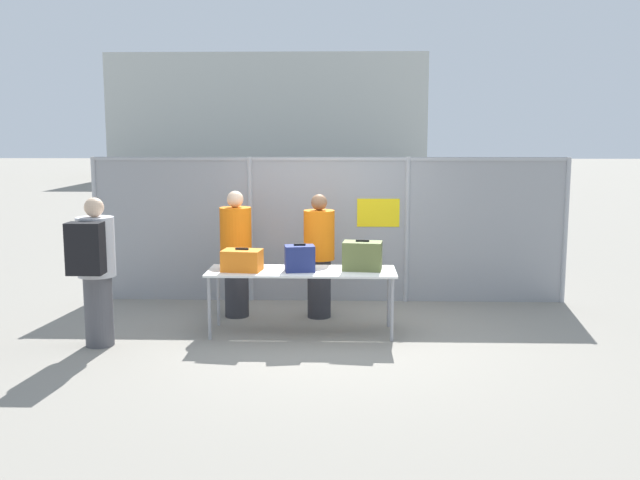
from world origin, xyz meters
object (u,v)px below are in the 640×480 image
traveler_hooded (95,266)px  security_worker_near (319,254)px  suitcase_orange (242,260)px  suitcase_olive (362,256)px  utility_trailer (438,255)px  suitcase_navy (300,258)px  security_worker_far (236,252)px  inspection_table (302,275)px

traveler_hooded → security_worker_near: size_ratio=1.04×
suitcase_orange → traveler_hooded: bearing=-159.5°
suitcase_olive → utility_trailer: 3.76m
suitcase_navy → traveler_hooded: traveler_hooded is taller
suitcase_orange → security_worker_far: bearing=103.3°
suitcase_olive → utility_trailer: bearing=68.2°
utility_trailer → inspection_table: bearing=-121.1°
inspection_table → suitcase_navy: (-0.02, -0.06, 0.21)m
suitcase_olive → traveler_hooded: 3.08m
security_worker_near → traveler_hooded: bearing=14.7°
traveler_hooded → utility_trailer: (4.38, 4.13, -0.56)m
suitcase_olive → traveler_hooded: bearing=-167.2°
suitcase_orange → utility_trailer: size_ratio=0.15×
inspection_table → suitcase_olive: bearing=3.2°
traveler_hooded → inspection_table: bearing=3.4°
inspection_table → suitcase_orange: suitcase_orange is taller
suitcase_orange → traveler_hooded: 1.67m
suitcase_orange → suitcase_navy: suitcase_navy is taller
utility_trailer → suitcase_orange: bearing=-128.4°
suitcase_orange → suitcase_navy: size_ratio=1.29×
inspection_table → utility_trailer: (2.10, 3.49, -0.35)m
suitcase_navy → suitcase_orange: bearing=179.2°
suitcase_navy → traveler_hooded: (-2.26, -0.58, 0.00)m
suitcase_orange → security_worker_near: security_worker_near is taller
security_worker_far → traveler_hooded: bearing=23.8°
inspection_table → security_worker_far: 1.19m
suitcase_navy → security_worker_near: security_worker_near is taller
inspection_table → traveler_hooded: traveler_hooded is taller
traveler_hooded → suitcase_navy: bearing=2.0°
inspection_table → security_worker_near: 0.79m
suitcase_orange → traveler_hooded: size_ratio=0.29×
suitcase_orange → suitcase_navy: 0.69m
suitcase_orange → security_worker_near: 1.21m
suitcase_navy → security_worker_near: size_ratio=0.23×
suitcase_navy → security_worker_far: size_ratio=0.23×
suitcase_orange → security_worker_far: security_worker_far is taller
security_worker_near → suitcase_olive: bearing=112.1°
security_worker_far → security_worker_near: bearing=157.8°
traveler_hooded → security_worker_near: 2.83m
suitcase_olive → utility_trailer: (1.38, 3.45, -0.57)m
suitcase_navy → security_worker_near: (0.20, 0.82, -0.09)m
inspection_table → security_worker_far: bearing=139.7°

